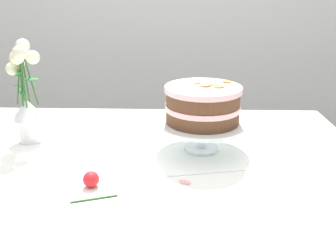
% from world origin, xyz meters
% --- Properties ---
extents(dining_table, '(1.40, 1.00, 0.74)m').
position_xyz_m(dining_table, '(0.00, -0.03, 0.65)').
color(dining_table, white).
rests_on(dining_table, ground).
extents(linen_napkin, '(0.38, 0.38, 0.00)m').
position_xyz_m(linen_napkin, '(0.18, 0.06, 0.74)').
color(linen_napkin, white).
rests_on(linen_napkin, dining_table).
extents(cake_stand, '(0.29, 0.29, 0.10)m').
position_xyz_m(cake_stand, '(0.18, 0.06, 0.82)').
color(cake_stand, silver).
rests_on(cake_stand, linen_napkin).
extents(layer_cake, '(0.24, 0.24, 0.12)m').
position_xyz_m(layer_cake, '(0.18, 0.06, 0.90)').
color(layer_cake, brown).
rests_on(layer_cake, cake_stand).
extents(flower_vase, '(0.12, 0.11, 0.35)m').
position_xyz_m(flower_vase, '(-0.41, 0.13, 0.89)').
color(flower_vase, silver).
rests_on(flower_vase, dining_table).
extents(fallen_rose, '(0.11, 0.11, 0.04)m').
position_xyz_m(fallen_rose, '(-0.13, -0.18, 0.76)').
color(fallen_rose, '#2D6028').
rests_on(fallen_rose, dining_table).
extents(loose_petal_1, '(0.03, 0.04, 0.01)m').
position_xyz_m(loose_petal_1, '(0.03, 0.19, 0.74)').
color(loose_petal_1, '#E56B51').
rests_on(loose_petal_1, dining_table).
extents(loose_petal_2, '(0.03, 0.04, 0.00)m').
position_xyz_m(loose_petal_2, '(0.32, -0.06, 0.74)').
color(loose_petal_2, pink).
rests_on(loose_petal_2, dining_table).
extents(loose_petal_3, '(0.04, 0.04, 0.00)m').
position_xyz_m(loose_petal_3, '(0.12, -0.15, 0.74)').
color(loose_petal_3, pink).
rests_on(loose_petal_3, dining_table).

